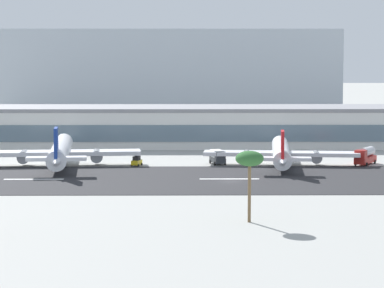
{
  "coord_description": "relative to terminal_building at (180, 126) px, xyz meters",
  "views": [
    {
      "loc": [
        -9.24,
        -171.3,
        24.22
      ],
      "look_at": [
        -7.33,
        26.79,
        4.86
      ],
      "focal_mm": 82.01,
      "sensor_mm": 36.0,
      "label": 1
    }
  ],
  "objects": [
    {
      "name": "ground_plane",
      "position": [
        10.36,
        -72.69,
        -5.45
      ],
      "size": [
        1400.0,
        1400.0,
        0.0
      ],
      "primitive_type": "plane",
      "color": "#9E9E99"
    },
    {
      "name": "runway_strip",
      "position": [
        10.36,
        -69.4,
        -5.41
      ],
      "size": [
        800.0,
        41.41,
        0.08
      ],
      "primitive_type": "cube",
      "color": "#262628",
      "rests_on": "ground_plane"
    },
    {
      "name": "runway_centreline_dash_3",
      "position": [
        -28.99,
        -69.4,
        -5.36
      ],
      "size": [
        12.0,
        1.2,
        0.01
      ],
      "primitive_type": "cube",
      "color": "white",
      "rests_on": "runway_strip"
    },
    {
      "name": "runway_centreline_dash_4",
      "position": [
        10.33,
        -69.4,
        -5.36
      ],
      "size": [
        12.0,
        1.2,
        0.01
      ],
      "primitive_type": "cube",
      "color": "white",
      "rests_on": "runway_strip"
    },
    {
      "name": "terminal_building",
      "position": [
        0.0,
        0.0,
        0.0
      ],
      "size": [
        164.45,
        26.04,
        10.89
      ],
      "color": "silver",
      "rests_on": "ground_plane"
    },
    {
      "name": "distant_hotel_block",
      "position": [
        -4.74,
        111.52,
        12.42
      ],
      "size": [
        136.69,
        25.72,
        35.75
      ],
      "primitive_type": "cube",
      "color": "#A8B2BC",
      "rests_on": "ground_plane"
    },
    {
      "name": "airliner_navy_tail_gate_1",
      "position": [
        -26.78,
        -47.08,
        -2.23
      ],
      "size": [
        36.77,
        48.31,
        10.09
      ],
      "rotation": [
        0.0,
        0.0,
        1.67
      ],
      "color": "white",
      "rests_on": "ground_plane"
    },
    {
      "name": "airliner_red_tail_gate_2",
      "position": [
        23.24,
        -46.82,
        -2.48
      ],
      "size": [
        35.62,
        44.52,
        9.3
      ],
      "rotation": [
        0.0,
        0.0,
        1.48
      ],
      "color": "white",
      "rests_on": "ground_plane"
    },
    {
      "name": "service_box_truck_0",
      "position": [
        8.92,
        -44.33,
        -3.66
      ],
      "size": [
        3.76,
        6.39,
        3.25
      ],
      "rotation": [
        0.0,
        0.0,
        4.94
      ],
      "color": "#2D3338",
      "rests_on": "ground_plane"
    },
    {
      "name": "service_baggage_tug_1",
      "position": [
        -9.54,
        -46.95,
        -4.4
      ],
      "size": [
        2.61,
        3.52,
        2.2
      ],
      "rotation": [
        0.0,
        0.0,
        1.28
      ],
      "color": "gold",
      "rests_on": "ground_plane"
    },
    {
      "name": "service_fuel_truck_2",
      "position": [
        42.73,
        -45.31,
        -3.42
      ],
      "size": [
        6.53,
        8.65,
        3.95
      ],
      "rotation": [
        0.0,
        0.0,
        4.18
      ],
      "color": "#B2231E",
      "rests_on": "ground_plane"
    },
    {
      "name": "palm_tree_0",
      "position": [
        10.87,
        -115.65,
        3.83
      ],
      "size": [
        4.19,
        4.19,
        10.67
      ],
      "color": "brown",
      "rests_on": "ground_plane"
    }
  ]
}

